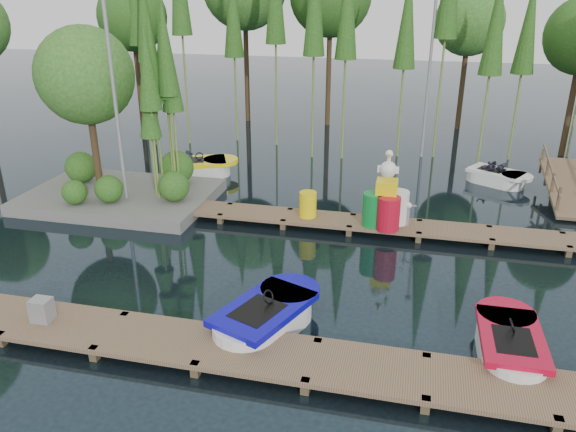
% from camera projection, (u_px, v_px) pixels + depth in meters
% --- Properties ---
extents(ground_plane, '(90.00, 90.00, 0.00)m').
position_uv_depth(ground_plane, '(266.00, 258.00, 15.40)').
color(ground_plane, '#19272F').
extents(near_dock, '(18.00, 1.50, 0.50)m').
position_uv_depth(near_dock, '(207.00, 346.00, 11.26)').
color(near_dock, brown).
rests_on(near_dock, ground).
extents(far_dock, '(15.00, 1.20, 0.50)m').
position_uv_depth(far_dock, '(319.00, 219.00, 17.34)').
color(far_dock, brown).
rests_on(far_dock, ground).
extents(island, '(6.20, 4.20, 6.75)m').
position_uv_depth(island, '(107.00, 108.00, 18.47)').
color(island, slate).
rests_on(island, ground).
extents(tree_screen, '(34.42, 18.53, 10.31)m').
position_uv_depth(tree_screen, '(284.00, 6.00, 23.01)').
color(tree_screen, '#3F2D1A').
rests_on(tree_screen, ground).
extents(lamp_island, '(0.30, 0.30, 7.25)m').
position_uv_depth(lamp_island, '(113.00, 79.00, 17.18)').
color(lamp_island, gray).
rests_on(lamp_island, ground).
extents(lamp_rear, '(0.30, 0.30, 7.25)m').
position_uv_depth(lamp_rear, '(431.00, 56.00, 22.81)').
color(lamp_rear, gray).
rests_on(lamp_rear, ground).
extents(ramp, '(1.50, 3.94, 1.49)m').
position_uv_depth(ramp, '(571.00, 186.00, 19.11)').
color(ramp, brown).
rests_on(ramp, ground).
extents(boat_blue, '(2.35, 3.26, 1.00)m').
position_uv_depth(boat_blue, '(266.00, 318.00, 12.11)').
color(boat_blue, white).
rests_on(boat_blue, ground).
extents(boat_red, '(1.25, 2.70, 0.90)m').
position_uv_depth(boat_red, '(510.00, 346.00, 11.23)').
color(boat_red, white).
rests_on(boat_red, ground).
extents(boat_yellow_far, '(3.30, 2.43, 1.51)m').
position_uv_depth(boat_yellow_far, '(197.00, 168.00, 21.91)').
color(boat_yellow_far, white).
rests_on(boat_yellow_far, ground).
extents(boat_white_far, '(2.68, 2.20, 1.16)m').
position_uv_depth(boat_white_far, '(497.00, 177.00, 21.04)').
color(boat_white_far, white).
rests_on(boat_white_far, ground).
extents(utility_cabinet, '(0.42, 0.35, 0.51)m').
position_uv_depth(utility_cabinet, '(42.00, 310.00, 11.92)').
color(utility_cabinet, gray).
rests_on(utility_cabinet, near_dock).
extents(yellow_barrel, '(0.53, 0.53, 0.79)m').
position_uv_depth(yellow_barrel, '(308.00, 204.00, 17.24)').
color(yellow_barrel, yellow).
rests_on(yellow_barrel, far_dock).
extents(drum_cluster, '(1.34, 1.22, 2.30)m').
position_uv_depth(drum_cluster, '(387.00, 204.00, 16.48)').
color(drum_cluster, '#0D7D2F').
rests_on(drum_cluster, far_dock).
extents(seagull_post, '(0.45, 0.24, 0.72)m').
position_uv_depth(seagull_post, '(408.00, 210.00, 16.56)').
color(seagull_post, gray).
rests_on(seagull_post, far_dock).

